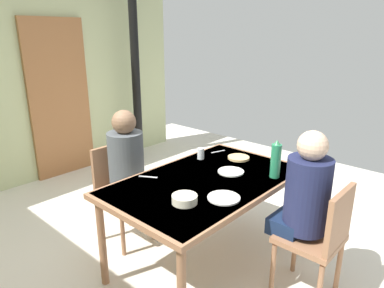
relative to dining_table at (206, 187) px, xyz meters
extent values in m
plane|color=silver|center=(-0.24, 0.20, -0.68)|extent=(6.62, 6.62, 0.00)
cube|color=#BDC692|center=(-0.24, 2.74, 0.68)|extent=(4.72, 0.10, 2.72)
cube|color=#A0653A|center=(0.24, 2.66, 0.32)|extent=(0.80, 0.05, 2.00)
cylinder|color=black|center=(1.28, 2.39, 0.68)|extent=(0.12, 0.12, 2.72)
cube|color=#966749|center=(0.00, 0.00, 0.05)|extent=(1.54, 0.95, 0.04)
cube|color=#E3A290|center=(0.00, 0.00, 0.07)|extent=(1.48, 0.91, 0.00)
cylinder|color=#966749|center=(0.70, -0.40, -0.33)|extent=(0.06, 0.06, 0.71)
cylinder|color=#966749|center=(-0.70, 0.40, -0.33)|extent=(0.06, 0.06, 0.71)
cylinder|color=#966749|center=(0.70, 0.40, -0.33)|extent=(0.06, 0.06, 0.71)
cube|color=#966749|center=(0.22, -0.75, -0.23)|extent=(0.40, 0.40, 0.04)
cube|color=#966749|center=(0.22, -0.93, -0.02)|extent=(0.38, 0.04, 0.42)
cylinder|color=#966749|center=(0.05, -0.58, -0.48)|extent=(0.04, 0.04, 0.41)
cylinder|color=#966749|center=(0.39, -0.58, -0.48)|extent=(0.04, 0.04, 0.41)
cylinder|color=#966749|center=(0.39, -0.92, -0.48)|extent=(0.04, 0.04, 0.41)
cube|color=#966749|center=(-0.22, 0.75, -0.23)|extent=(0.40, 0.40, 0.04)
cube|color=#966749|center=(-0.22, 0.93, -0.02)|extent=(0.38, 0.04, 0.42)
cylinder|color=#966749|center=(-0.05, 0.58, -0.48)|extent=(0.04, 0.04, 0.41)
cylinder|color=#966749|center=(-0.39, 0.58, -0.48)|extent=(0.04, 0.04, 0.41)
cylinder|color=#966749|center=(-0.05, 0.92, -0.48)|extent=(0.04, 0.04, 0.41)
cylinder|color=#966749|center=(-0.39, 0.92, -0.48)|extent=(0.04, 0.04, 0.41)
cube|color=#152546|center=(0.22, -0.59, -0.17)|extent=(0.30, 0.22, 0.12)
cylinder|color=#1E2347|center=(0.22, -0.70, 0.09)|extent=(0.30, 0.30, 0.52)
sphere|color=beige|center=(0.22, -0.70, 0.44)|extent=(0.20, 0.20, 0.20)
cube|color=#435B50|center=(-0.22, 0.59, -0.17)|extent=(0.30, 0.22, 0.12)
cylinder|color=#4C5156|center=(-0.22, 0.70, 0.09)|extent=(0.30, 0.30, 0.52)
sphere|color=#846047|center=(-0.22, 0.70, 0.44)|extent=(0.20, 0.20, 0.20)
cylinder|color=#257E53|center=(0.39, -0.36, 0.20)|extent=(0.08, 0.08, 0.26)
cone|color=#2F7749|center=(0.39, -0.36, 0.35)|extent=(0.05, 0.05, 0.04)
cylinder|color=beige|center=(-0.39, -0.14, 0.09)|extent=(0.17, 0.17, 0.05)
cylinder|color=white|center=(-0.17, -0.30, 0.07)|extent=(0.22, 0.22, 0.01)
cylinder|color=white|center=(0.24, -0.06, 0.07)|extent=(0.21, 0.21, 0.01)
cylinder|color=silver|center=(0.31, 0.33, 0.12)|extent=(0.06, 0.06, 0.10)
cylinder|color=#DBB77A|center=(0.54, 0.08, 0.08)|extent=(0.19, 0.19, 0.02)
cube|color=silver|center=(0.57, 0.33, 0.07)|extent=(0.15, 0.06, 0.00)
cube|color=silver|center=(-0.27, 0.36, 0.07)|extent=(0.09, 0.14, 0.00)
camera|label=1|loc=(-1.88, -1.56, 1.13)|focal=32.42mm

